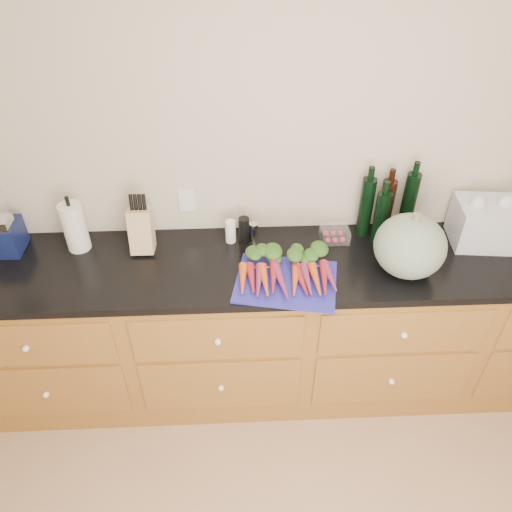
{
  "coord_description": "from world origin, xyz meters",
  "views": [
    {
      "loc": [
        -0.34,
        -0.61,
        2.53
      ],
      "look_at": [
        -0.26,
        1.2,
        1.06
      ],
      "focal_mm": 35.0,
      "sensor_mm": 36.0,
      "label": 1
    }
  ],
  "objects_px": {
    "carrots": "(285,270)",
    "knife_block": "(141,230)",
    "tomato_box": "(334,234)",
    "cutting_board": "(286,282)",
    "paper_towel": "(75,227)",
    "squash": "(410,246)"
  },
  "relations": [
    {
      "from": "carrots",
      "to": "knife_block",
      "type": "xyz_separation_m",
      "value": [
        -0.71,
        0.26,
        0.08
      ]
    },
    {
      "from": "carrots",
      "to": "tomato_box",
      "type": "height_order",
      "value": "carrots"
    },
    {
      "from": "carrots",
      "to": "cutting_board",
      "type": "bearing_deg",
      "value": -90.0
    },
    {
      "from": "paper_towel",
      "to": "cutting_board",
      "type": "bearing_deg",
      "value": -17.11
    },
    {
      "from": "cutting_board",
      "to": "squash",
      "type": "bearing_deg",
      "value": 6.0
    },
    {
      "from": "carrots",
      "to": "knife_block",
      "type": "bearing_deg",
      "value": 160.04
    },
    {
      "from": "cutting_board",
      "to": "carrots",
      "type": "xyz_separation_m",
      "value": [
        0.0,
        0.04,
        0.03
      ]
    },
    {
      "from": "cutting_board",
      "to": "knife_block",
      "type": "xyz_separation_m",
      "value": [
        -0.71,
        0.3,
        0.11
      ]
    },
    {
      "from": "carrots",
      "to": "squash",
      "type": "xyz_separation_m",
      "value": [
        0.59,
        0.02,
        0.11
      ]
    },
    {
      "from": "carrots",
      "to": "paper_towel",
      "type": "bearing_deg",
      "value": 165.11
    },
    {
      "from": "cutting_board",
      "to": "squash",
      "type": "height_order",
      "value": "squash"
    },
    {
      "from": "cutting_board",
      "to": "squash",
      "type": "xyz_separation_m",
      "value": [
        0.59,
        0.06,
        0.15
      ]
    },
    {
      "from": "squash",
      "to": "paper_towel",
      "type": "height_order",
      "value": "squash"
    },
    {
      "from": "knife_block",
      "to": "tomato_box",
      "type": "height_order",
      "value": "knife_block"
    },
    {
      "from": "carrots",
      "to": "squash",
      "type": "distance_m",
      "value": 0.6
    },
    {
      "from": "knife_block",
      "to": "tomato_box",
      "type": "distance_m",
      "value": 0.99
    },
    {
      "from": "squash",
      "to": "knife_block",
      "type": "distance_m",
      "value": 1.31
    },
    {
      "from": "tomato_box",
      "to": "squash",
      "type": "bearing_deg",
      "value": -41.84
    },
    {
      "from": "tomato_box",
      "to": "paper_towel",
      "type": "bearing_deg",
      "value": -179.57
    },
    {
      "from": "paper_towel",
      "to": "tomato_box",
      "type": "bearing_deg",
      "value": 0.43
    },
    {
      "from": "carrots",
      "to": "tomato_box",
      "type": "xyz_separation_m",
      "value": [
        0.29,
        0.29,
        -0.0
      ]
    },
    {
      "from": "cutting_board",
      "to": "knife_block",
      "type": "relative_size",
      "value": 2.06
    }
  ]
}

